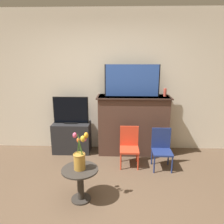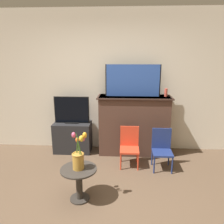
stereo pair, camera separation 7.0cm
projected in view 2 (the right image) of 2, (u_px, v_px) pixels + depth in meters
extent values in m
plane|color=brown|center=(94.00, 220.00, 2.54)|extent=(14.00, 14.00, 0.00)
cube|color=beige|center=(107.00, 82.00, 4.25)|extent=(8.00, 0.06, 2.70)
cube|color=#4C3328|center=(134.00, 125.00, 4.18)|extent=(1.30, 0.44, 1.12)
cube|color=#35231C|center=(134.00, 97.00, 4.03)|extent=(1.36, 0.48, 0.02)
cube|color=black|center=(133.00, 80.00, 3.98)|extent=(1.00, 0.02, 0.58)
cube|color=#2D51A8|center=(133.00, 81.00, 3.97)|extent=(0.96, 0.02, 0.58)
cylinder|color=#CC4C3D|center=(166.00, 93.00, 3.99)|extent=(0.06, 0.06, 0.15)
cube|color=#232326|center=(73.00, 137.00, 4.31)|extent=(0.71, 0.41, 0.59)
cube|color=black|center=(72.00, 122.00, 4.23)|extent=(0.26, 0.12, 0.01)
cube|color=black|center=(72.00, 110.00, 4.18)|extent=(0.67, 0.02, 0.51)
cube|color=black|center=(72.00, 110.00, 4.17)|extent=(0.64, 0.02, 0.48)
cylinder|color=red|center=(121.00, 162.00, 3.62)|extent=(0.02, 0.02, 0.28)
cylinder|color=red|center=(138.00, 162.00, 3.60)|extent=(0.02, 0.02, 0.28)
cylinder|color=red|center=(121.00, 154.00, 3.90)|extent=(0.02, 0.02, 0.28)
cylinder|color=red|center=(137.00, 155.00, 3.88)|extent=(0.02, 0.02, 0.28)
cube|color=red|center=(129.00, 150.00, 3.71)|extent=(0.32, 0.32, 0.03)
cube|color=red|center=(129.00, 136.00, 3.80)|extent=(0.32, 0.02, 0.36)
cylinder|color=navy|center=(154.00, 165.00, 3.51)|extent=(0.02, 0.02, 0.28)
cylinder|color=navy|center=(172.00, 166.00, 3.50)|extent=(0.02, 0.02, 0.28)
cylinder|color=navy|center=(152.00, 157.00, 3.79)|extent=(0.02, 0.02, 0.28)
cylinder|color=navy|center=(169.00, 158.00, 3.77)|extent=(0.02, 0.02, 0.28)
cube|color=navy|center=(162.00, 153.00, 3.60)|extent=(0.32, 0.32, 0.03)
cube|color=navy|center=(161.00, 138.00, 3.70)|extent=(0.32, 0.02, 0.36)
cylinder|color=#332D28|center=(80.00, 198.00, 2.91)|extent=(0.26, 0.26, 0.02)
cylinder|color=#332D28|center=(79.00, 185.00, 2.86)|extent=(0.08, 0.08, 0.43)
cylinder|color=#332D28|center=(79.00, 169.00, 2.80)|extent=(0.47, 0.47, 0.02)
cylinder|color=#B78433|center=(78.00, 161.00, 2.77)|extent=(0.15, 0.15, 0.20)
torus|color=#B78433|center=(78.00, 154.00, 2.75)|extent=(0.16, 0.16, 0.02)
cylinder|color=#477A2D|center=(79.00, 149.00, 2.71)|extent=(0.05, 0.04, 0.30)
ellipsoid|color=gold|center=(81.00, 139.00, 2.64)|extent=(0.06, 0.06, 0.08)
cylinder|color=#477A2D|center=(78.00, 149.00, 2.76)|extent=(0.01, 0.02, 0.25)
ellipsoid|color=orange|center=(77.00, 140.00, 2.74)|extent=(0.05, 0.05, 0.06)
cylinder|color=#477A2D|center=(77.00, 147.00, 2.75)|extent=(0.06, 0.08, 0.29)
ellipsoid|color=#E0517A|center=(74.00, 135.00, 2.78)|extent=(0.05, 0.05, 0.07)
cylinder|color=#477A2D|center=(80.00, 149.00, 2.72)|extent=(0.06, 0.01, 0.29)
ellipsoid|color=#E0517A|center=(83.00, 138.00, 2.68)|extent=(0.05, 0.05, 0.07)
cylinder|color=#477A2D|center=(80.00, 147.00, 2.71)|extent=(0.08, 0.03, 0.34)
ellipsoid|color=orange|center=(85.00, 135.00, 2.65)|extent=(0.05, 0.05, 0.08)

